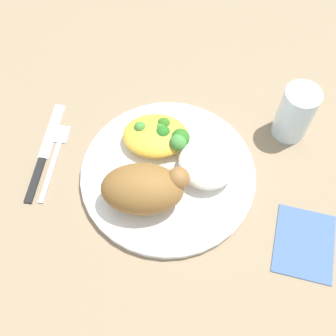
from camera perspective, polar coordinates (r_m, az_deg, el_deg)
The scene contains 9 objects.
ground_plane at distance 0.65m, azimuth 0.00°, elevation -1.10°, with size 2.00×2.00×0.00m, color #937C5E.
plate at distance 0.64m, azimuth 0.00°, elevation -0.76°, with size 0.27×0.27×0.02m.
roasted_chicken at distance 0.58m, azimuth -3.33°, elevation -2.86°, with size 0.13×0.08×0.07m.
rice_pile at distance 0.62m, azimuth 5.53°, elevation 0.69°, with size 0.09×0.09×0.04m, color silver.
mac_cheese_with_broccoli at distance 0.65m, azimuth -1.25°, elevation 4.59°, with size 0.11×0.08×0.04m.
fork at distance 0.69m, azimuth -15.51°, elevation 1.57°, with size 0.03×0.14×0.01m.
knife at distance 0.69m, azimuth -17.17°, elevation 1.26°, with size 0.03×0.19×0.01m.
water_glass at distance 0.68m, azimuth 17.35°, elevation 7.29°, with size 0.06×0.06×0.10m, color silver.
napkin at distance 0.63m, azimuth 18.51°, elevation -9.89°, with size 0.08×0.11×0.00m, color #47669E.
Camera 1 is at (0.01, -0.31, 0.57)m, focal length 43.67 mm.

